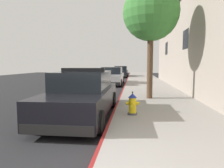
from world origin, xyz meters
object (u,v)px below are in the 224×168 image
Objects in this scene: parked_car_silver_ahead at (112,76)px; street_tree at (151,13)px; police_cruiser at (83,95)px; fire_hydrant at (132,104)px; parked_car_dark_far at (121,72)px.

parked_car_silver_ahead is 9.00m from street_tree.
police_cruiser is 1.00× the size of parked_car_silver_ahead.
parked_car_silver_ahead is (-0.16, 10.99, -0.00)m from police_cruiser.
police_cruiser is 6.37× the size of fire_hydrant.
police_cruiser is at bearing -89.93° from parked_car_dark_far.
street_tree reaches higher than parked_car_silver_ahead.
parked_car_dark_far is at bearing 94.54° from fire_hydrant.
parked_car_silver_ahead is at bearing -90.72° from parked_car_dark_far.
street_tree is at bearing 76.32° from fire_hydrant.
fire_hydrant is at bearing -80.55° from parked_car_silver_ahead.
parked_car_dark_far is at bearing 90.07° from police_cruiser.
police_cruiser is 0.90× the size of street_tree.
parked_car_dark_far is (0.13, 10.56, 0.00)m from parked_car_silver_ahead.
street_tree is at bearing -71.29° from parked_car_silver_ahead.
police_cruiser is 10.99m from parked_car_silver_ahead.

